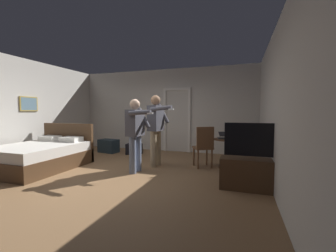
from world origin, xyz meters
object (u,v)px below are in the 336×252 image
Objects in this scene: laptop at (225,137)px; bottle_on_table at (232,135)px; side_table at (226,148)px; bed at (41,155)px; tv_flatscreen at (253,170)px; person_striped_shirt at (156,125)px; suitcase_dark at (109,146)px; suitcase_small at (134,149)px; person_blue_shirt at (136,131)px; wooden_chair at (204,145)px.

bottle_on_table is (0.16, -0.04, 0.04)m from laptop.
bottle_on_table is (0.14, -0.08, 0.33)m from side_table.
tv_flatscreen reaches higher than bed.
bed reaches higher than bottle_on_table.
bed is 4.43m from side_table.
tv_flatscreen is at bearing 0.77° from bed.
bed is at bearing -157.35° from person_striped_shirt.
laptop is 1.73× the size of bottle_on_table.
side_table is at bearing 66.05° from laptop.
suitcase_dark is at bearing 167.53° from bottle_on_table.
suitcase_dark is at bearing 80.02° from bed.
bed is 2.57m from suitcase_small.
suitcase_dark is at bearing 167.58° from laptop.
person_blue_shirt is at bearing -151.88° from laptop.
person_blue_shirt is (-1.86, -1.03, 0.46)m from side_table.
side_table is 1.76× the size of laptop.
bed reaches higher than suitcase_dark.
laptop is 1.68m from person_striped_shirt.
side_table is at bearing 111.97° from tv_flatscreen.
bed is 1.71× the size of tv_flatscreen.
side_table is 0.53m from wooden_chair.
bottle_on_table is at bearing 8.81° from person_striped_shirt.
person_blue_shirt reaches higher than laptop.
person_striped_shirt is at bearing -167.78° from side_table.
person_blue_shirt is at bearing -33.28° from suitcase_dark.
tv_flatscreen is 2.52× the size of suitcase_small.
bottle_on_table is at bearing 17.16° from bed.
suitcase_small is at bearing 164.98° from side_table.
bed is 1.13× the size of person_striped_shirt.
person_blue_shirt is at bearing -147.52° from wooden_chair.
bed is at bearing -128.24° from suitcase_small.
wooden_chair is 2.16× the size of suitcase_small.
person_blue_shirt is (-2.41, 0.33, 0.59)m from tv_flatscreen.
laptop is at bearing 18.25° from bed.
bed is 3.11× the size of suitcase_dark.
bottle_on_table is (-0.41, 1.27, 0.46)m from tv_flatscreen.
suitcase_small is at bearing 118.73° from person_blue_shirt.
bed is at bearing -161.31° from side_table.
person_striped_shirt reaches higher than person_blue_shirt.
side_table is 0.71× the size of wooden_chair.
suitcase_small is at bearing 136.89° from person_striped_shirt.
tv_flatscreen is at bearing -7.69° from person_blue_shirt.
suitcase_small is (-1.20, 1.12, -0.84)m from person_striped_shirt.
side_table is 1.53× the size of suitcase_small.
bottle_on_table is 2.22m from person_blue_shirt.
suitcase_small is (-2.85, 0.76, -0.30)m from side_table.
person_striped_shirt is (-2.19, 1.00, 0.67)m from tv_flatscreen.
bottle_on_table is (4.33, 1.34, 0.49)m from bed.
person_striped_shirt is (-1.79, -0.28, 0.21)m from bottle_on_table.
tv_flatscreen reaches higher than bottle_on_table.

